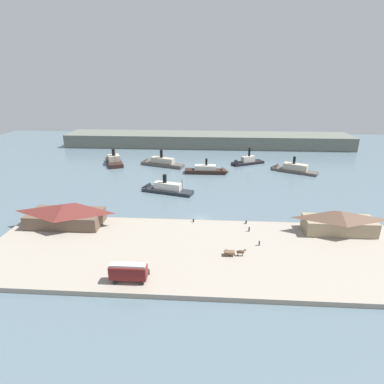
% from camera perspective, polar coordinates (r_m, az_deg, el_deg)
% --- Properties ---
extents(ground_plane, '(320.00, 320.00, 0.00)m').
position_cam_1_polar(ground_plane, '(102.48, 1.57, -4.73)').
color(ground_plane, slate).
extents(quay_promenade, '(110.00, 36.00, 1.20)m').
position_cam_1_polar(quay_promenade, '(82.80, 0.96, -10.84)').
color(quay_promenade, '#9E9384').
rests_on(quay_promenade, ground).
extents(seawall_edge, '(110.00, 0.80, 1.00)m').
position_cam_1_polar(seawall_edge, '(99.02, 1.49, -5.36)').
color(seawall_edge, gray).
rests_on(seawall_edge, ground).
extents(ferry_shed_east_terminal, '(22.02, 10.47, 6.62)m').
position_cam_1_polar(ferry_shed_east_terminal, '(101.54, -21.94, -3.73)').
color(ferry_shed_east_terminal, brown).
rests_on(ferry_shed_east_terminal, quay_promenade).
extents(ferry_shed_central_terminal, '(19.83, 7.83, 6.57)m').
position_cam_1_polar(ferry_shed_central_terminal, '(98.97, 25.10, -4.86)').
color(ferry_shed_central_terminal, '#998466').
rests_on(ferry_shed_central_terminal, quay_promenade).
extents(street_tram, '(8.10, 2.66, 4.41)m').
position_cam_1_polar(street_tram, '(71.51, -11.46, -13.87)').
color(street_tram, maroon).
rests_on(street_tram, quay_promenade).
extents(horse_cart, '(5.52, 1.62, 1.87)m').
position_cam_1_polar(horse_cart, '(80.54, 7.53, -10.74)').
color(horse_cart, brown).
rests_on(horse_cart, quay_promenade).
extents(pedestrian_walking_east, '(0.42, 0.42, 1.69)m').
position_cam_1_polar(pedestrian_walking_east, '(73.85, -7.77, -14.08)').
color(pedestrian_walking_east, '#6B5B4C').
rests_on(pedestrian_walking_east, quay_promenade).
extents(pedestrian_near_west_shed, '(0.39, 0.39, 1.57)m').
position_cam_1_polar(pedestrian_near_west_shed, '(86.11, 12.07, -9.00)').
color(pedestrian_near_west_shed, '#33384C').
rests_on(pedestrian_near_west_shed, quay_promenade).
extents(pedestrian_standing_center, '(0.40, 0.40, 1.60)m').
position_cam_1_polar(pedestrian_standing_center, '(92.76, 10.29, -6.60)').
color(pedestrian_standing_center, '#232328').
rests_on(pedestrian_standing_center, quay_promenade).
extents(mooring_post_west, '(0.44, 0.44, 0.90)m').
position_cam_1_polar(mooring_post_west, '(97.38, 9.76, -5.38)').
color(mooring_post_west, black).
rests_on(mooring_post_west, quay_promenade).
extents(mooring_post_east, '(0.44, 0.44, 0.90)m').
position_cam_1_polar(mooring_post_east, '(97.01, 0.26, -5.17)').
color(mooring_post_east, black).
rests_on(mooring_post_east, quay_promenade).
extents(ferry_outer_harbor, '(13.86, 20.16, 10.73)m').
position_cam_1_polar(ferry_outer_harbor, '(170.48, -14.00, 5.59)').
color(ferry_outer_harbor, black).
rests_on(ferry_outer_harbor, ground).
extents(ferry_near_quay, '(22.41, 10.79, 8.96)m').
position_cam_1_polar(ferry_near_quay, '(125.11, -5.48, 0.62)').
color(ferry_near_quay, '#23282D').
rests_on(ferry_near_quay, ground).
extents(ferry_departing_north, '(22.31, 15.00, 9.27)m').
position_cam_1_polar(ferry_departing_north, '(158.20, 17.27, 4.07)').
color(ferry_departing_north, '#514C47').
rests_on(ferry_departing_north, ground).
extents(ferry_approaching_east, '(20.73, 5.03, 8.43)m').
position_cam_1_polar(ferry_approaching_east, '(148.41, 3.18, 3.92)').
color(ferry_approaching_east, black).
rests_on(ferry_approaching_east, ground).
extents(ferry_moored_west, '(18.78, 12.86, 10.22)m').
position_cam_1_polar(ferry_moored_west, '(165.50, 9.38, 5.37)').
color(ferry_moored_west, black).
rests_on(ferry_moored_west, ground).
extents(ferry_moored_east, '(24.41, 12.36, 9.64)m').
position_cam_1_polar(ferry_moored_east, '(161.86, -6.04, 5.31)').
color(ferry_moored_east, '#514C47').
rests_on(ferry_moored_east, ground).
extents(far_headland, '(180.00, 24.00, 8.00)m').
position_cam_1_polar(far_headland, '(206.54, 2.79, 9.38)').
color(far_headland, '#60665B').
rests_on(far_headland, ground).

